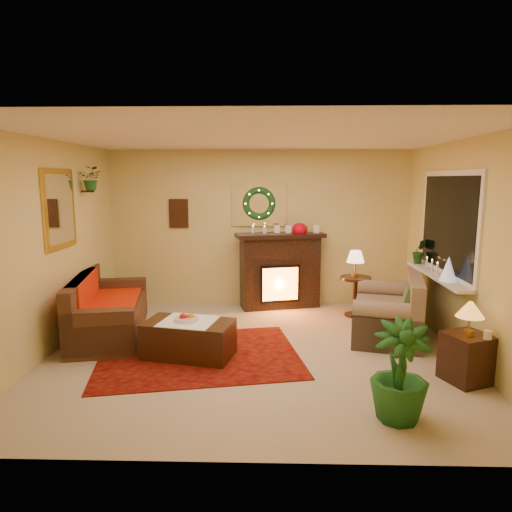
{
  "coord_description": "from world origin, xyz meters",
  "views": [
    {
      "loc": [
        0.16,
        -5.39,
        2.12
      ],
      "look_at": [
        0.0,
        0.35,
        1.15
      ],
      "focal_mm": 32.0,
      "sensor_mm": 36.0,
      "label": 1
    }
  ],
  "objects_px": {
    "sofa": "(110,304)",
    "end_table_square": "(467,357)",
    "coffee_table": "(189,340)",
    "fireplace": "(280,275)",
    "loveseat": "(387,305)",
    "side_table_round": "(355,296)"
  },
  "relations": [
    {
      "from": "sofa",
      "to": "end_table_square",
      "type": "bearing_deg",
      "value": -28.68
    },
    {
      "from": "coffee_table",
      "to": "sofa",
      "type": "bearing_deg",
      "value": 159.31
    },
    {
      "from": "sofa",
      "to": "fireplace",
      "type": "bearing_deg",
      "value": 20.36
    },
    {
      "from": "loveseat",
      "to": "end_table_square",
      "type": "distance_m",
      "value": 1.53
    },
    {
      "from": "sofa",
      "to": "fireplace",
      "type": "distance_m",
      "value": 2.77
    },
    {
      "from": "sofa",
      "to": "side_table_round",
      "type": "bearing_deg",
      "value": 4.17
    },
    {
      "from": "coffee_table",
      "to": "fireplace",
      "type": "bearing_deg",
      "value": 74.57
    },
    {
      "from": "fireplace",
      "to": "coffee_table",
      "type": "bearing_deg",
      "value": -131.33
    },
    {
      "from": "fireplace",
      "to": "loveseat",
      "type": "xyz_separation_m",
      "value": [
        1.43,
        -1.37,
        -0.13
      ]
    },
    {
      "from": "sofa",
      "to": "loveseat",
      "type": "distance_m",
      "value": 3.81
    },
    {
      "from": "fireplace",
      "to": "end_table_square",
      "type": "xyz_separation_m",
      "value": [
        1.91,
        -2.81,
        -0.28
      ]
    },
    {
      "from": "fireplace",
      "to": "loveseat",
      "type": "bearing_deg",
      "value": -57.58
    },
    {
      "from": "fireplace",
      "to": "coffee_table",
      "type": "distance_m",
      "value": 2.52
    },
    {
      "from": "side_table_round",
      "to": "coffee_table",
      "type": "xyz_separation_m",
      "value": [
        -2.31,
        -1.73,
        -0.11
      ]
    },
    {
      "from": "sofa",
      "to": "end_table_square",
      "type": "height_order",
      "value": "sofa"
    },
    {
      "from": "fireplace",
      "to": "loveseat",
      "type": "distance_m",
      "value": 1.98
    },
    {
      "from": "loveseat",
      "to": "coffee_table",
      "type": "distance_m",
      "value": 2.73
    },
    {
      "from": "sofa",
      "to": "end_table_square",
      "type": "xyz_separation_m",
      "value": [
        4.28,
        -1.38,
        -0.16
      ]
    },
    {
      "from": "loveseat",
      "to": "end_table_square",
      "type": "height_order",
      "value": "loveseat"
    },
    {
      "from": "coffee_table",
      "to": "loveseat",
      "type": "bearing_deg",
      "value": 30.18
    },
    {
      "from": "fireplace",
      "to": "side_table_round",
      "type": "height_order",
      "value": "fireplace"
    },
    {
      "from": "sofa",
      "to": "side_table_round",
      "type": "relative_size",
      "value": 3.08
    }
  ]
}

